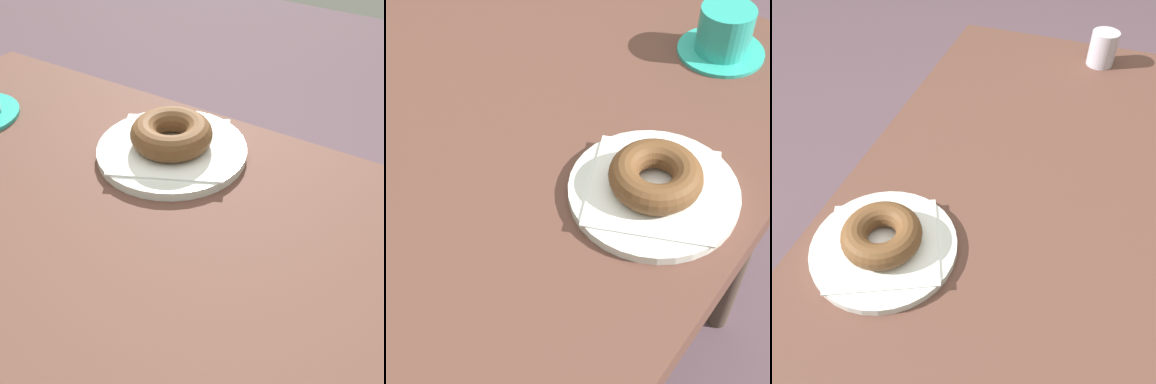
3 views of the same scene
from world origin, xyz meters
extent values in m
cube|color=#543329|center=(0.00, 0.00, 0.72)|extent=(1.18, 0.80, 0.04)
cylinder|color=#47382E|center=(-0.49, 0.32, 0.35)|extent=(0.05, 0.05, 0.70)
cylinder|color=silver|center=(-0.14, 0.27, 0.75)|extent=(0.21, 0.21, 0.01)
cube|color=white|center=(-0.14, 0.27, 0.75)|extent=(0.20, 0.20, 0.00)
torus|color=brown|center=(-0.14, 0.27, 0.77)|extent=(0.11, 0.11, 0.04)
camera|label=1|loc=(0.20, -0.23, 1.15)|focal=48.97mm
camera|label=2|loc=(0.29, 0.48, 1.27)|focal=54.53mm
camera|label=3|loc=(-0.44, 0.04, 1.23)|focal=39.37mm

